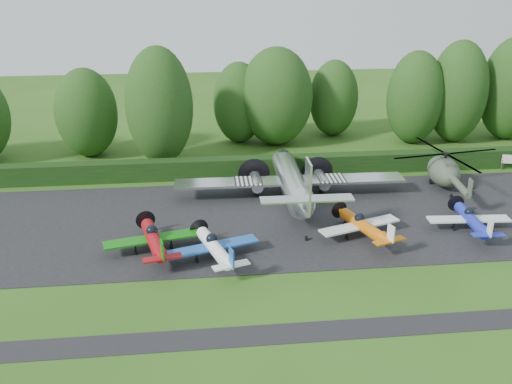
{
  "coord_description": "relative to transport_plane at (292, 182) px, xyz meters",
  "views": [
    {
      "loc": [
        -6.51,
        -34.05,
        20.87
      ],
      "look_at": [
        -1.68,
        10.46,
        2.5
      ],
      "focal_mm": 40.0,
      "sensor_mm": 36.0,
      "label": 1
    }
  ],
  "objects": [
    {
      "name": "tree_5",
      "position": [
        -12.36,
        12.44,
        4.4
      ],
      "size": [
        7.21,
        7.21,
        12.68
      ],
      "color": "black",
      "rests_on": "ground"
    },
    {
      "name": "ground",
      "position": [
        -2.02,
        -13.85,
        -1.93
      ],
      "size": [
        160.0,
        160.0,
        0.0
      ],
      "primitive_type": "plane",
      "color": "#2B5417",
      "rests_on": "ground"
    },
    {
      "name": "light_plane_red",
      "position": [
        -12.08,
        -8.76,
        -0.74
      ],
      "size": [
        7.4,
        7.78,
        2.84
      ],
      "rotation": [
        0.0,
        0.0,
        -0.23
      ],
      "color": "maroon",
      "rests_on": "ground"
    },
    {
      "name": "tree_2",
      "position": [
        -20.63,
        15.72,
        3.05
      ],
      "size": [
        6.86,
        6.86,
        9.97
      ],
      "color": "black",
      "rests_on": "ground"
    },
    {
      "name": "light_plane_orange",
      "position": [
        4.43,
        -8.03,
        -0.81
      ],
      "size": [
        7.01,
        7.37,
        2.69
      ],
      "rotation": [
        0.0,
        0.0,
        -0.33
      ],
      "color": "#D0660C",
      "rests_on": "ground"
    },
    {
      "name": "taxiway_verge",
      "position": [
        -2.02,
        -19.85,
        -1.93
      ],
      "size": [
        70.0,
        2.0,
        0.0
      ],
      "primitive_type": "cube",
      "color": "black",
      "rests_on": "ground"
    },
    {
      "name": "transport_plane",
      "position": [
        0.0,
        0.0,
        0.0
      ],
      "size": [
        21.59,
        16.55,
        6.92
      ],
      "rotation": [
        0.0,
        0.0,
        0.02
      ],
      "color": "silver",
      "rests_on": "ground"
    },
    {
      "name": "tree_7",
      "position": [
        17.53,
        16.62,
        3.61
      ],
      "size": [
        6.7,
        6.7,
        11.11
      ],
      "color": "black",
      "rests_on": "ground"
    },
    {
      "name": "tree_9",
      "position": [
        22.78,
        16.68,
        4.17
      ],
      "size": [
        6.96,
        6.96,
        12.23
      ],
      "color": "black",
      "rests_on": "ground"
    },
    {
      "name": "helicopter",
      "position": [
        15.33,
        1.94,
        -0.03
      ],
      "size": [
        11.0,
        12.88,
        3.54
      ],
      "rotation": [
        0.0,
        0.0,
        0.11
      ],
      "color": "#384434",
      "rests_on": "ground"
    },
    {
      "name": "apron",
      "position": [
        -2.02,
        -3.85,
        -1.93
      ],
      "size": [
        70.0,
        18.0,
        0.01
      ],
      "primitive_type": "cube",
      "color": "black",
      "rests_on": "ground"
    },
    {
      "name": "light_plane_white",
      "position": [
        -7.54,
        -10.44,
        -0.8
      ],
      "size": [
        7.06,
        7.42,
        2.71
      ],
      "rotation": [
        0.0,
        0.0,
        -0.31
      ],
      "color": "white",
      "rests_on": "ground"
    },
    {
      "name": "tree_4",
      "position": [
        29.69,
        17.07,
        4.3
      ],
      "size": [
        7.31,
        7.31,
        12.48
      ],
      "color": "black",
      "rests_on": "ground"
    },
    {
      "name": "tree_8",
      "position": [
        8.67,
        20.74,
        2.82
      ],
      "size": [
        6.04,
        6.04,
        9.53
      ],
      "color": "black",
      "rests_on": "ground"
    },
    {
      "name": "tree_6",
      "position": [
        1.02,
        17.89,
        3.86
      ],
      "size": [
        8.62,
        8.62,
        11.6
      ],
      "color": "black",
      "rests_on": "ground"
    },
    {
      "name": "tree_3",
      "position": [
        -3.3,
        19.16,
        2.94
      ],
      "size": [
        6.21,
        6.21,
        9.76
      ],
      "color": "black",
      "rests_on": "ground"
    },
    {
      "name": "light_plane_blue",
      "position": [
        13.56,
        -7.78,
        -0.84
      ],
      "size": [
        6.79,
        7.13,
        2.61
      ],
      "rotation": [
        0.0,
        0.0,
        0.07
      ],
      "color": "#1C29A9",
      "rests_on": "ground"
    },
    {
      "name": "hedgerow",
      "position": [
        -2.02,
        7.15,
        -1.93
      ],
      "size": [
        90.0,
        1.6,
        2.0
      ],
      "primitive_type": "cube",
      "color": "black",
      "rests_on": "ground"
    }
  ]
}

